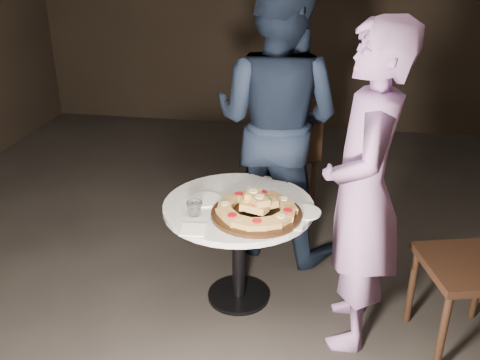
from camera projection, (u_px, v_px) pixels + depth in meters
The scene contains 12 objects.
floor at pixel (253, 310), 3.26m from camera, with size 7.00×7.00×0.00m, color black.
table at pixel (239, 222), 3.16m from camera, with size 1.01×1.01×0.66m.
serving_board at pixel (257, 214), 2.97m from camera, with size 0.51×0.51×0.02m, color black.
focaccia_pile at pixel (257, 207), 2.95m from camera, with size 0.45×0.45×0.12m.
plate_left at pixel (205, 200), 3.14m from camera, with size 0.19×0.19×0.01m, color white.
plate_right at pixel (304, 212), 3.00m from camera, with size 0.19×0.19×0.01m, color white.
water_glass at pixel (195, 209), 2.96m from camera, with size 0.09×0.09×0.08m, color silver.
napkin_near at pixel (193, 230), 2.83m from camera, with size 0.13×0.13×0.01m, color white.
napkin_far at pixel (293, 225), 2.88m from camera, with size 0.11×0.11×0.01m, color white.
chair_far at pixel (288, 148), 4.19m from camera, with size 0.60×0.62×0.97m.
diner_navy at pixel (277, 122), 3.56m from camera, with size 0.92×0.72×1.90m, color black.
diner_teal at pixel (363, 193), 2.73m from camera, with size 0.64×0.42×1.77m, color slate.
Camera 1 is at (0.36, -2.61, 2.09)m, focal length 40.00 mm.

